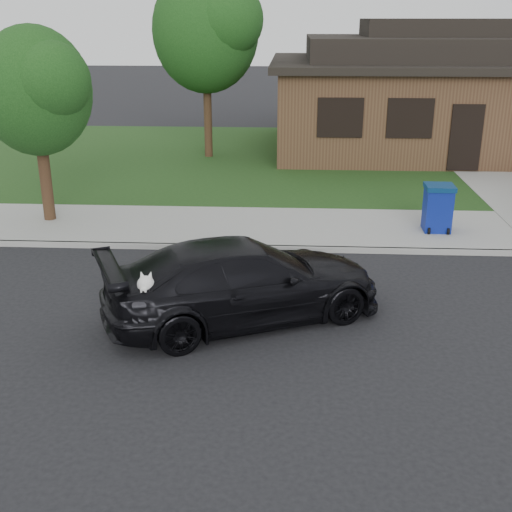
{
  "coord_description": "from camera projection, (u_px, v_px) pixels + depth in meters",
  "views": [
    {
      "loc": [
        -1.53,
        -9.77,
        4.84
      ],
      "look_at": [
        -2.08,
        0.22,
        1.1
      ],
      "focal_mm": 45.0,
      "sensor_mm": 36.0,
      "label": 1
    }
  ],
  "objects": [
    {
      "name": "ground",
      "position": [
        379.0,
        324.0,
        10.75
      ],
      "size": [
        120.0,
        120.0,
        0.0
      ],
      "primitive_type": "plane",
      "color": "black",
      "rests_on": "ground"
    },
    {
      "name": "sidewalk",
      "position": [
        354.0,
        229.0,
        15.4
      ],
      "size": [
        60.0,
        3.0,
        0.12
      ],
      "primitive_type": "cube",
      "color": "gray",
      "rests_on": "ground"
    },
    {
      "name": "curb",
      "position": [
        359.0,
        250.0,
        14.0
      ],
      "size": [
        60.0,
        0.12,
        0.12
      ],
      "primitive_type": "cube",
      "color": "gray",
      "rests_on": "ground"
    },
    {
      "name": "lawn",
      "position": [
        334.0,
        159.0,
        22.88
      ],
      "size": [
        60.0,
        13.0,
        0.13
      ],
      "primitive_type": "cube",
      "color": "#193814",
      "rests_on": "ground"
    },
    {
      "name": "sedan",
      "position": [
        243.0,
        281.0,
        10.74
      ],
      "size": [
        5.1,
        3.72,
        1.37
      ],
      "rotation": [
        0.0,
        0.0,
        2.0
      ],
      "color": "black",
      "rests_on": "ground"
    },
    {
      "name": "recycling_bin",
      "position": [
        438.0,
        208.0,
        14.92
      ],
      "size": [
        0.67,
        0.71,
        1.09
      ],
      "rotation": [
        0.0,
        0.0,
        -0.02
      ],
      "color": "navy",
      "rests_on": "sidewalk"
    },
    {
      "name": "house",
      "position": [
        441.0,
        94.0,
        23.82
      ],
      "size": [
        12.6,
        8.6,
        4.65
      ],
      "color": "#422B1C",
      "rests_on": "ground"
    },
    {
      "name": "tree_0",
      "position": [
        210.0,
        28.0,
        21.45
      ],
      "size": [
        3.78,
        3.6,
        6.34
      ],
      "color": "#332114",
      "rests_on": "ground"
    },
    {
      "name": "tree_2",
      "position": [
        39.0,
        89.0,
        14.77
      ],
      "size": [
        2.73,
        2.6,
        4.59
      ],
      "color": "#332114",
      "rests_on": "ground"
    }
  ]
}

